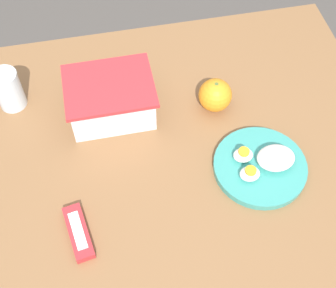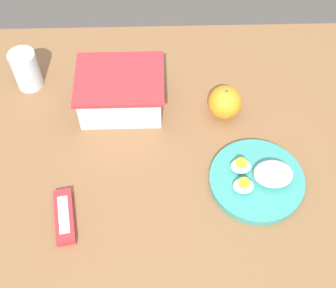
# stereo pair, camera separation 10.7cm
# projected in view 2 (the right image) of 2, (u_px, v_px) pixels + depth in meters

# --- Properties ---
(ground_plane) EXTENTS (10.00, 10.00, 0.00)m
(ground_plane) POSITION_uv_depth(u_px,v_px,m) (161.00, 258.00, 1.70)
(ground_plane) COLOR #4C4742
(table) EXTENTS (1.12, 0.83, 0.72)m
(table) POSITION_uv_depth(u_px,v_px,m) (158.00, 163.00, 1.17)
(table) COLOR brown
(table) RESTS_ON ground_plane
(food_container) EXTENTS (0.21, 0.17, 0.10)m
(food_container) POSITION_uv_depth(u_px,v_px,m) (121.00, 93.00, 1.14)
(food_container) COLOR white
(food_container) RESTS_ON table
(orange_fruit) EXTENTS (0.08, 0.08, 0.08)m
(orange_fruit) POSITION_uv_depth(u_px,v_px,m) (225.00, 102.00, 1.12)
(orange_fruit) COLOR orange
(orange_fruit) RESTS_ON table
(rice_plate) EXTENTS (0.21, 0.21, 0.05)m
(rice_plate) POSITION_uv_depth(u_px,v_px,m) (258.00, 179.00, 1.03)
(rice_plate) COLOR teal
(rice_plate) RESTS_ON table
(candy_bar) EXTENTS (0.06, 0.13, 0.02)m
(candy_bar) POSITION_uv_depth(u_px,v_px,m) (64.00, 217.00, 0.99)
(candy_bar) COLOR #B7282D
(candy_bar) RESTS_ON table
(drinking_glass) EXTENTS (0.07, 0.07, 0.10)m
(drinking_glass) POSITION_uv_depth(u_px,v_px,m) (26.00, 70.00, 1.17)
(drinking_glass) COLOR silver
(drinking_glass) RESTS_ON table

